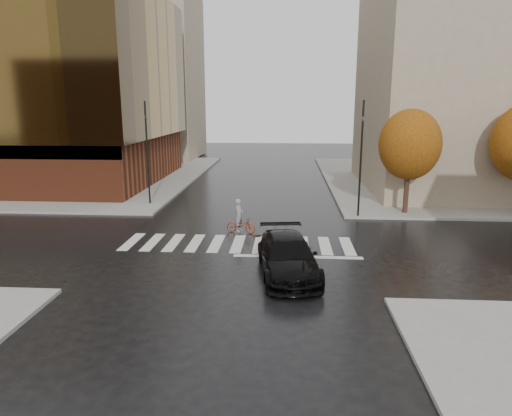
{
  "coord_description": "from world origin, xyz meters",
  "views": [
    {
      "loc": [
        2.41,
        -21.52,
        6.99
      ],
      "look_at": [
        0.96,
        0.01,
        2.0
      ],
      "focal_mm": 32.0,
      "sensor_mm": 36.0,
      "label": 1
    }
  ],
  "objects_px": {
    "cyclist": "(240,221)",
    "traffic_light_ne": "(361,152)",
    "sedan": "(288,256)",
    "traffic_light_nw": "(147,147)",
    "fire_hydrant": "(121,194)"
  },
  "relations": [
    {
      "from": "sedan",
      "to": "traffic_light_ne",
      "type": "relative_size",
      "value": 0.79
    },
    {
      "from": "fire_hydrant",
      "to": "cyclist",
      "type": "bearing_deg",
      "value": -38.54
    },
    {
      "from": "cyclist",
      "to": "sedan",
      "type": "bearing_deg",
      "value": -141.56
    },
    {
      "from": "traffic_light_ne",
      "to": "cyclist",
      "type": "bearing_deg",
      "value": 42.09
    },
    {
      "from": "traffic_light_nw",
      "to": "traffic_light_ne",
      "type": "relative_size",
      "value": 0.99
    },
    {
      "from": "cyclist",
      "to": "traffic_light_ne",
      "type": "bearing_deg",
      "value": -46.02
    },
    {
      "from": "cyclist",
      "to": "fire_hydrant",
      "type": "bearing_deg",
      "value": 66.79
    },
    {
      "from": "traffic_light_ne",
      "to": "fire_hydrant",
      "type": "bearing_deg",
      "value": 0.7
    },
    {
      "from": "cyclist",
      "to": "fire_hydrant",
      "type": "xyz_separation_m",
      "value": [
        -9.42,
        7.5,
        -0.07
      ]
    },
    {
      "from": "traffic_light_nw",
      "to": "fire_hydrant",
      "type": "relative_size",
      "value": 8.81
    },
    {
      "from": "cyclist",
      "to": "traffic_light_ne",
      "type": "xyz_separation_m",
      "value": [
        6.95,
        3.8,
        3.46
      ]
    },
    {
      "from": "sedan",
      "to": "cyclist",
      "type": "xyz_separation_m",
      "value": [
        -2.59,
        6.07,
        -0.15
      ]
    },
    {
      "from": "sedan",
      "to": "fire_hydrant",
      "type": "distance_m",
      "value": 18.12
    },
    {
      "from": "sedan",
      "to": "cyclist",
      "type": "relative_size",
      "value": 2.91
    },
    {
      "from": "sedan",
      "to": "traffic_light_nw",
      "type": "bearing_deg",
      "value": 119.65
    }
  ]
}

